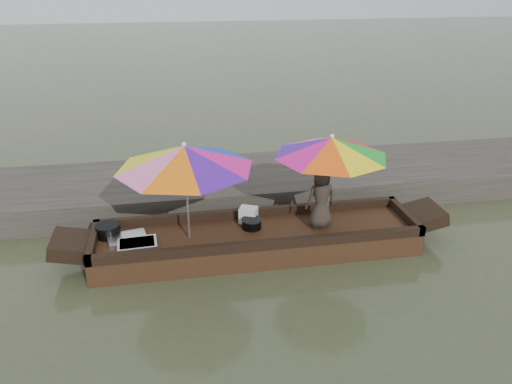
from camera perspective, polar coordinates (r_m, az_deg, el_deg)
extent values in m
plane|color=#3A4028|center=(8.10, 0.13, -6.77)|extent=(80.00, 80.00, 0.00)
cube|color=#2D2B26|center=(9.92, -2.13, 0.89)|extent=(22.00, 2.20, 0.50)
cube|color=black|center=(8.01, 0.13, -5.69)|extent=(5.11, 1.20, 0.35)
cylinder|color=black|center=(8.09, -16.55, -4.25)|extent=(0.37, 0.37, 0.20)
cube|color=silver|center=(7.69, -13.41, -5.89)|extent=(0.60, 0.43, 0.09)
cube|color=silver|center=(7.93, -14.51, -5.16)|extent=(0.65, 0.51, 0.06)
cylinder|color=black|center=(8.00, -0.50, -3.68)|extent=(0.31, 0.31, 0.14)
cube|color=silver|center=(8.17, -0.87, -2.64)|extent=(0.35, 0.31, 0.26)
imported|color=#2F2721|center=(7.94, 7.45, -0.64)|extent=(0.56, 0.42, 1.02)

